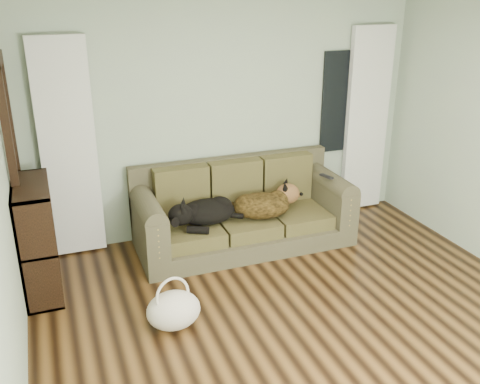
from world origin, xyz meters
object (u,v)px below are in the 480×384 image
object	(u,v)px
dog_black_lab	(204,212)
tote_bag	(174,311)
bookshelf	(38,242)
dog_shepherd	(264,204)
sofa	(244,207)

from	to	relation	value
dog_black_lab	tote_bag	bearing A→B (deg)	-116.92
dog_black_lab	bookshelf	xyz separation A→B (m)	(-1.65, -0.16, 0.02)
dog_shepherd	bookshelf	bearing A→B (deg)	14.52
dog_black_lab	dog_shepherd	bearing A→B (deg)	-1.47
bookshelf	dog_shepherd	bearing A→B (deg)	-4.49
sofa	dog_black_lab	world-z (taller)	sofa
dog_shepherd	tote_bag	bearing A→B (deg)	52.79
sofa	dog_black_lab	size ratio (longest dim) A/B	3.82
sofa	tote_bag	bearing A→B (deg)	-131.80
sofa	tote_bag	xyz separation A→B (m)	(-1.11, -1.24, -0.29)
bookshelf	sofa	bearing A→B (deg)	-2.02
dog_shepherd	bookshelf	size ratio (longest dim) A/B	0.61
sofa	dog_black_lab	distance (m)	0.47
sofa	dog_black_lab	xyz separation A→B (m)	(-0.47, -0.05, 0.03)
dog_black_lab	dog_shepherd	distance (m)	0.67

